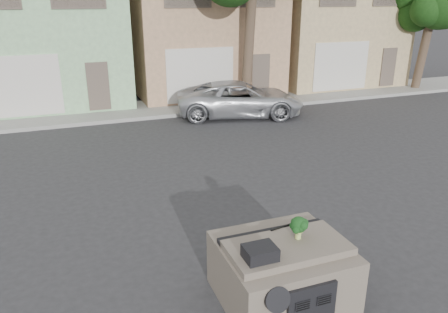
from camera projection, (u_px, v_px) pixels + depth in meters
ground_plane at (219, 218)px, 10.01m from camera, size 120.00×120.00×0.00m
sidewalk at (137, 110)px, 19.20m from camera, size 40.00×3.00×0.15m
townhouse_mint at (41, 20)px, 20.27m from camera, size 7.20×8.20×7.55m
townhouse_tan at (195, 17)px, 22.76m from camera, size 7.20×8.20×7.55m
townhouse_beige at (319, 15)px, 25.26m from camera, size 7.20×8.20×7.55m
silver_pickup at (240, 116)px, 18.60m from camera, size 5.73×3.78×1.46m
tree_near at (249, 10)px, 18.81m from camera, size 4.40×4.00×8.50m
tree_far at (425, 33)px, 22.57m from camera, size 3.20×3.00×6.00m
car_dashboard at (282, 269)px, 7.18m from camera, size 2.00×1.80×1.12m
instrument_hump at (260, 253)px, 6.45m from camera, size 0.48×0.38×0.20m
wiper_arm at (287, 225)px, 7.41m from camera, size 0.69×0.15×0.02m
broccoli at (299, 228)px, 6.96m from camera, size 0.41×0.41×0.39m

